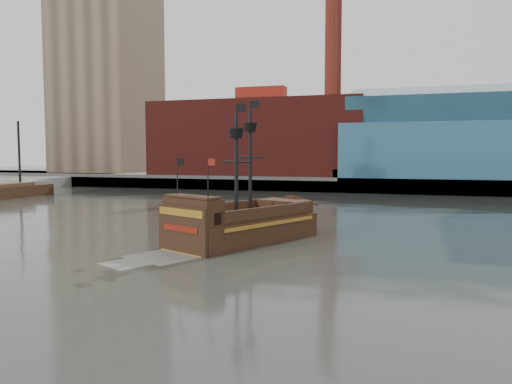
% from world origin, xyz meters
% --- Properties ---
extents(ground, '(400.00, 400.00, 0.00)m').
position_xyz_m(ground, '(0.00, 0.00, 0.00)').
color(ground, '#2C302A').
rests_on(ground, ground).
extents(promenade_far, '(220.00, 60.00, 2.00)m').
position_xyz_m(promenade_far, '(0.00, 92.00, 1.00)').
color(promenade_far, slate).
rests_on(promenade_far, ground).
extents(seawall, '(220.00, 1.00, 2.60)m').
position_xyz_m(seawall, '(0.00, 62.50, 1.30)').
color(seawall, '#4C4C49').
rests_on(seawall, ground).
extents(skyline, '(149.00, 45.00, 62.00)m').
position_xyz_m(skyline, '(5.21, 84.56, 24.55)').
color(skyline, '#7D654B').
rests_on(skyline, promenade_far).
extents(pirate_ship, '(10.66, 16.18, 11.72)m').
position_xyz_m(pirate_ship, '(-4.50, 11.66, 1.06)').
color(pirate_ship, black).
rests_on(pirate_ship, ground).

